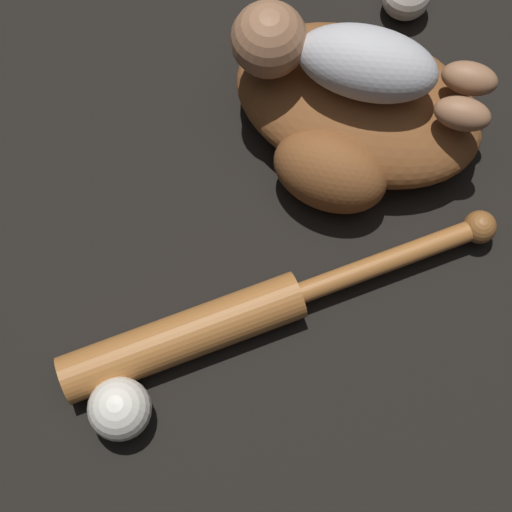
{
  "coord_description": "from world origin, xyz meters",
  "views": [
    {
      "loc": [
        -0.29,
        0.5,
        1.04
      ],
      "look_at": [
        -0.07,
        0.25,
        0.08
      ],
      "focal_mm": 60.0,
      "sensor_mm": 36.0,
      "label": 1
    }
  ],
  "objects_px": {
    "baby_figure": "(343,58)",
    "baseball": "(120,409)",
    "baseball_glove": "(353,115)",
    "baseball_bat": "(229,320)"
  },
  "relations": [
    {
      "from": "baseball_glove",
      "to": "baseball",
      "type": "xyz_separation_m",
      "value": [
        -0.03,
        0.47,
        -0.02
      ]
    },
    {
      "from": "baseball_glove",
      "to": "baseball",
      "type": "height_order",
      "value": "baseball_glove"
    },
    {
      "from": "baby_figure",
      "to": "baseball",
      "type": "height_order",
      "value": "baby_figure"
    },
    {
      "from": "baby_figure",
      "to": "baseball",
      "type": "bearing_deg",
      "value": 97.27
    },
    {
      "from": "baby_figure",
      "to": "baseball",
      "type": "relative_size",
      "value": 4.21
    },
    {
      "from": "baseball_bat",
      "to": "baseball",
      "type": "xyz_separation_m",
      "value": [
        0.02,
        0.17,
        0.01
      ]
    },
    {
      "from": "baby_figure",
      "to": "baseball_glove",
      "type": "bearing_deg",
      "value": 173.51
    },
    {
      "from": "baseball_bat",
      "to": "baseball_glove",
      "type": "bearing_deg",
      "value": -80.1
    },
    {
      "from": "baseball_bat",
      "to": "baseball",
      "type": "distance_m",
      "value": 0.17
    },
    {
      "from": "baseball_glove",
      "to": "baseball_bat",
      "type": "height_order",
      "value": "baseball_glove"
    }
  ]
}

